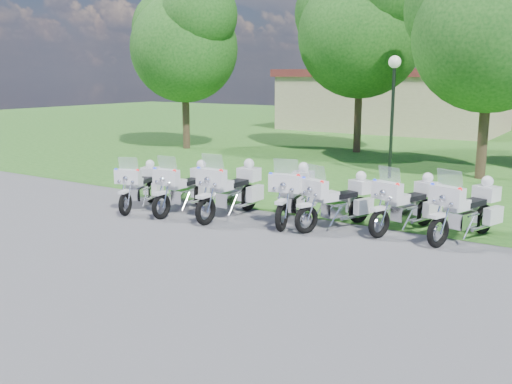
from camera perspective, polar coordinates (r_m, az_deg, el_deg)
The scene contains 14 objects.
ground at distance 13.13m, azimuth -3.95°, elevation -4.81°, with size 100.00×100.00×0.00m, color slate.
grass_lawn at distance 38.00m, azimuth 21.44°, elevation 5.22°, with size 100.00×48.00×0.01m, color #2D6820.
motorcycle_0 at distance 16.45m, azimuth -11.51°, elevation 0.67°, with size 1.24×2.22×1.55m.
motorcycle_1 at distance 15.80m, azimuth -7.11°, elevation 0.50°, with size 0.84×2.45×1.64m.
motorcycle_2 at distance 15.12m, azimuth -2.47°, elevation 0.30°, with size 0.88×2.65×1.78m.
motorcycle_3 at distance 14.68m, azimuth 3.88°, elevation -0.14°, with size 1.20×2.54×1.73m.
motorcycle_4 at distance 14.18m, azimuth 8.23°, elevation -0.82°, with size 1.37×2.30×1.63m.
motorcycle_5 at distance 14.20m, azimuth 14.91°, elevation -1.06°, with size 1.30×2.36×1.64m.
motorcycle_6 at distance 13.85m, azimuth 20.32°, elevation -1.61°, with size 1.35×2.44×1.70m.
lamp_post at distance 21.09m, azimuth 13.59°, elevation 10.16°, with size 0.44×0.44×4.38m.
tree_0 at distance 29.59m, azimuth -7.23°, elevation 15.04°, with size 6.26×5.34×8.35m.
tree_1 at distance 28.38m, azimuth 10.40°, elevation 16.31°, with size 6.94×5.92×9.26m.
tree_2 at distance 22.23m, azimuth 22.44°, elevation 15.66°, with size 6.35×5.42×8.47m.
building_west at distance 40.44m, azimuth 13.54°, elevation 8.97°, with size 14.56×8.32×4.10m.
Camera 1 is at (7.61, -10.04, 3.70)m, focal length 40.00 mm.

